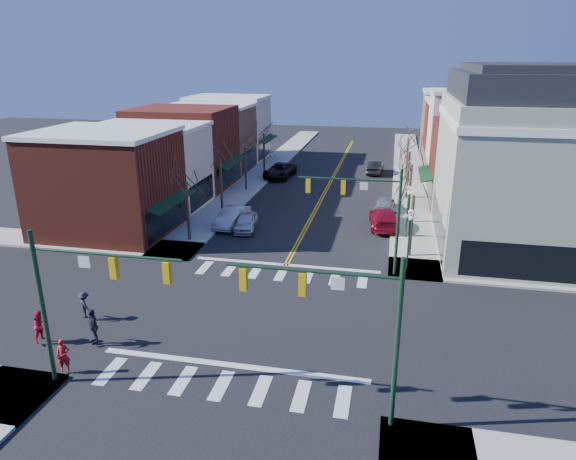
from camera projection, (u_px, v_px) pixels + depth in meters
The scene contains 36 objects.
ground at pixel (257, 319), 28.48m from camera, with size 160.00×160.00×0.00m, color black.
sidewalk_left at pixel (222, 208), 48.64m from camera, with size 3.50×70.00×0.15m, color #9E9B93.
sidewalk_right at pixel (411, 219), 45.30m from camera, with size 3.50×70.00×0.15m, color #9E9B93.
bldg_left_brick_a at pixel (107, 185), 41.01m from camera, with size 10.00×8.50×8.00m, color maroon.
bldg_left_stucco_a at pixel (151, 168), 48.26m from camera, with size 10.00×7.00×7.50m, color beige.
bldg_left_brick_b at pixel (183, 148), 55.51m from camera, with size 10.00×9.00×8.50m, color maroon.
bldg_left_tan at pixel (210, 139), 63.26m from camera, with size 10.00×7.50×7.80m, color #87684A.
bldg_left_stucco_b at pixel (229, 129), 70.37m from camera, with size 10.00×8.00×8.20m, color beige.
bldg_right_brick_a at pixel (487, 165), 48.06m from camera, with size 10.00×8.50×8.00m, color maroon.
bldg_right_stucco at pixel (477, 142), 54.91m from camera, with size 10.00×7.00×10.00m, color beige.
bldg_right_brick_b at pixel (467, 138), 62.10m from camera, with size 10.00×8.00×8.50m, color maroon.
bldg_right_tan at pixel (460, 127), 69.42m from camera, with size 10.00×8.00×9.00m, color #87684A.
victorian_corner at pixel (531, 161), 36.59m from camera, with size 12.25×14.25×13.30m.
traffic_mast_near_left at pixel (79, 290), 21.15m from camera, with size 6.60×0.28×7.20m.
traffic_mast_near_right at pixel (348, 316), 19.03m from camera, with size 6.60×0.28×7.20m.
traffic_mast_far_right at pixel (370, 206), 32.74m from camera, with size 6.60×0.28×7.20m.
lamppost_corner at pixel (410, 229), 33.82m from camera, with size 0.36×0.36×4.33m.
lamppost_midblock at pixel (408, 203), 39.84m from camera, with size 0.36×0.36×4.33m.
tree_left_a at pixel (188, 212), 39.49m from camera, with size 0.24×0.24×4.76m, color #382B21.
tree_left_b at pixel (221, 185), 46.85m from camera, with size 0.24×0.24×5.04m, color #382B21.
tree_left_c at pixel (246, 170), 54.34m from camera, with size 0.24×0.24×4.55m, color #382B21.
tree_left_d at pixel (264, 154), 61.69m from camera, with size 0.24×0.24×4.90m, color #382B21.
tree_right_a at pixel (411, 227), 36.31m from camera, with size 0.24×0.24×4.62m, color #382B21.
tree_right_b at pixel (409, 194), 43.62m from camera, with size 0.24×0.24×5.18m, color #382B21.
tree_right_c at pixel (408, 176), 51.09m from camera, with size 0.24×0.24×4.83m, color #382B21.
tree_right_d at pixel (407, 160), 58.47m from camera, with size 0.24×0.24×4.97m, color #382B21.
car_left_near at pixel (246, 222), 42.56m from camera, with size 1.67×4.14×1.41m, color silver.
car_left_mid at pixel (232, 217), 43.54m from camera, with size 1.67×4.79×1.58m, color silver.
car_left_far at pixel (280, 171), 60.58m from camera, with size 2.77×6.01×1.67m, color black.
car_right_near at pixel (384, 218), 43.17m from camera, with size 2.29×5.62×1.63m, color maroon.
car_right_mid at pixel (385, 204), 47.64m from camera, with size 1.70×4.23×1.44m, color #AAAAAF.
car_right_far at pixel (375, 167), 62.59m from camera, with size 1.66×4.75×1.57m, color black.
pedestrian_red_a at pixel (63, 356), 23.30m from camera, with size 0.58×0.38×1.59m, color red.
pedestrian_red_b at pixel (41, 326), 25.76m from camera, with size 0.81×0.63×1.67m, color red.
pedestrian_dark_a at pixel (93, 326), 25.56m from camera, with size 1.08×0.45×1.85m, color black.
pedestrian_dark_b at pixel (85, 305), 28.06m from camera, with size 0.98×0.56×1.52m, color black.
Camera 1 is at (6.78, -24.45, 13.94)m, focal length 32.00 mm.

